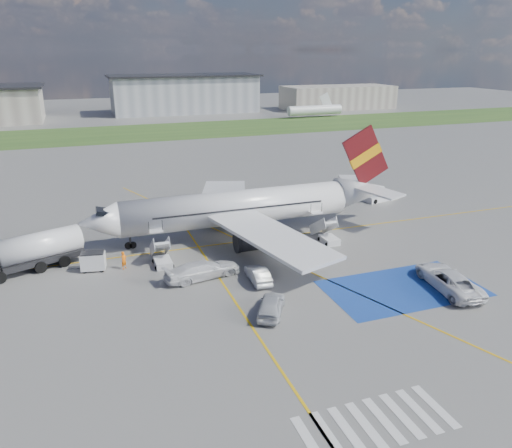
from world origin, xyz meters
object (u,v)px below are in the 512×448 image
at_px(fuel_tanker, 27,256).
at_px(car_silver_a, 271,305).
at_px(airliner, 249,206).
at_px(belt_loader, 381,197).
at_px(van_white_a, 449,276).
at_px(van_white_b, 203,267).
at_px(gpu_cart, 93,262).
at_px(car_silver_b, 258,274).

relative_size(fuel_tanker, car_silver_a, 2.29).
bearing_deg(fuel_tanker, airliner, -14.34).
bearing_deg(fuel_tanker, belt_loader, -8.88).
distance_m(airliner, car_silver_a, 18.96).
distance_m(van_white_a, van_white_b, 22.38).
bearing_deg(van_white_b, gpu_cart, 51.58).
bearing_deg(fuel_tanker, car_silver_b, -46.12).
bearing_deg(gpu_cart, belt_loader, 25.98).
distance_m(gpu_cart, van_white_a, 33.30).
relative_size(car_silver_a, van_white_a, 0.76).
bearing_deg(fuel_tanker, gpu_cart, -39.52).
height_order(fuel_tanker, van_white_a, fuel_tanker).
distance_m(airliner, van_white_a, 22.99).
relative_size(car_silver_b, van_white_b, 0.78).
relative_size(airliner, car_silver_a, 7.80).
relative_size(car_silver_a, car_silver_b, 1.10).
bearing_deg(gpu_cart, airliner, 24.61).
xyz_separation_m(car_silver_a, van_white_a, (16.67, -1.03, 0.36)).
bearing_deg(belt_loader, airliner, -175.84).
bearing_deg(car_silver_a, belt_loader, -107.46).
relative_size(fuel_tanker, van_white_b, 1.96).
bearing_deg(gpu_cart, van_white_b, -18.42).
xyz_separation_m(gpu_cart, belt_loader, (39.87, 11.22, -0.43)).
distance_m(fuel_tanker, gpu_cart, 6.35).
distance_m(gpu_cart, car_silver_b, 16.19).
xyz_separation_m(gpu_cart, van_white_a, (29.82, -14.81, 0.31)).
xyz_separation_m(airliner, car_silver_b, (-3.30, -12.22, -2.68)).
height_order(gpu_cart, van_white_b, van_white_b).
bearing_deg(car_silver_b, gpu_cart, -26.13).
xyz_separation_m(fuel_tanker, car_silver_b, (20.18, -9.84, -0.80)).
relative_size(airliner, car_silver_b, 8.54).
relative_size(airliner, belt_loader, 6.27).
bearing_deg(van_white_a, airliner, -49.54).
relative_size(van_white_a, van_white_b, 1.13).
bearing_deg(airliner, fuel_tanker, -174.19).
xyz_separation_m(car_silver_a, van_white_b, (-3.57, 8.54, 0.28)).
distance_m(car_silver_a, car_silver_b, 6.14).
bearing_deg(van_white_b, car_silver_a, -167.07).
height_order(airliner, fuel_tanker, airliner).
bearing_deg(van_white_a, belt_loader, -103.15).
relative_size(airliner, van_white_a, 5.93).
relative_size(gpu_cart, van_white_b, 0.45).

